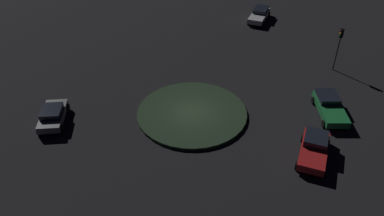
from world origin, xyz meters
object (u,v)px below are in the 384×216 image
object	(u,v)px
car_green	(330,106)
traffic_light_southeast	(339,41)
car_silver	(260,14)
car_grey	(53,115)
car_red	(314,148)

from	to	relation	value
car_green	traffic_light_southeast	bearing A→B (deg)	160.80
car_green	car_silver	bearing A→B (deg)	-170.89
car_grey	traffic_light_southeast	world-z (taller)	traffic_light_southeast
car_grey	car_red	size ratio (longest dim) A/B	0.92
car_silver	car_green	bearing A→B (deg)	31.18
car_silver	car_red	xyz separation A→B (m)	(-20.77, -13.16, -0.00)
car_green	car_grey	size ratio (longest dim) A/B	1.17
car_red	traffic_light_southeast	size ratio (longest dim) A/B	1.04
car_silver	traffic_light_southeast	size ratio (longest dim) A/B	1.09
car_grey	traffic_light_southeast	bearing A→B (deg)	-76.60
car_grey	car_silver	bearing A→B (deg)	-48.73
car_grey	car_silver	xyz separation A→B (m)	(27.80, -6.14, -0.01)
car_green	traffic_light_southeast	distance (m)	7.98
car_silver	car_red	bearing A→B (deg)	23.11
car_red	traffic_light_southeast	world-z (taller)	traffic_light_southeast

